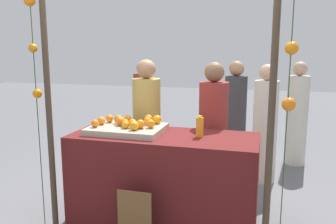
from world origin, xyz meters
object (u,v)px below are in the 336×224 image
juice_bottle (200,127)px  vendor_right (213,139)px  chalkboard_sign (135,221)px  stall_counter (164,179)px  vendor_left (147,134)px  orange_0 (95,123)px  orange_1 (110,119)px

juice_bottle → vendor_right: 0.62m
chalkboard_sign → vendor_right: bearing=66.6°
stall_counter → chalkboard_sign: size_ratio=3.28×
juice_bottle → vendor_left: bearing=142.2°
vendor_right → orange_0: bearing=-146.8°
orange_0 → vendor_right: bearing=33.2°
orange_1 → juice_bottle: size_ratio=0.40×
stall_counter → vendor_left: bearing=122.8°
stall_counter → vendor_right: 0.76m
orange_0 → chalkboard_sign: 1.04m
stall_counter → orange_0: size_ratio=23.27×
orange_1 → chalkboard_sign: 1.15m
orange_1 → vendor_left: (0.26, 0.45, -0.26)m
vendor_right → juice_bottle: bearing=-94.9°
juice_bottle → vendor_right: (0.05, 0.56, -0.26)m
orange_1 → chalkboard_sign: bearing=-52.3°
orange_0 → vendor_right: vendor_right is taller
stall_counter → orange_1: 0.85m
orange_0 → vendor_right: (1.07, 0.70, -0.26)m
juice_bottle → orange_1: bearing=173.4°
stall_counter → vendor_right: size_ratio=1.14×
vendor_left → orange_1: bearing=-119.7°
orange_0 → chalkboard_sign: orange_0 is taller
orange_0 → juice_bottle: juice_bottle is taller
juice_bottle → vendor_right: bearing=85.1°
orange_0 → chalkboard_sign: bearing=-37.3°
stall_counter → vendor_right: vendor_right is taller
orange_1 → juice_bottle: 0.99m
vendor_left → juice_bottle: bearing=-37.8°
chalkboard_sign → orange_1: bearing=127.7°
orange_0 → vendor_left: size_ratio=0.05×
stall_counter → juice_bottle: (0.35, 0.02, 0.55)m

